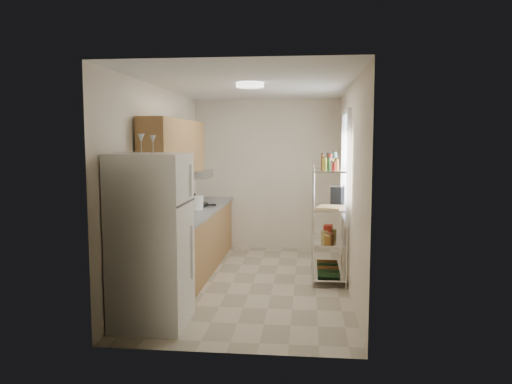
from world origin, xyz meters
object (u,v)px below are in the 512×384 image
(frying_pan_large, at_px, (200,204))
(espresso_machine, at_px, (338,195))
(refrigerator, at_px, (151,240))
(rice_cooker, at_px, (195,202))
(cutting_board, at_px, (330,207))

(frying_pan_large, relative_size, espresso_machine, 0.96)
(refrigerator, bearing_deg, espresso_machine, 46.22)
(refrigerator, relative_size, espresso_machine, 6.59)
(frying_pan_large, xyz_separation_m, espresso_machine, (2.06, -0.48, 0.22))
(refrigerator, bearing_deg, rice_cooker, 91.15)
(frying_pan_large, distance_m, cutting_board, 2.15)
(cutting_board, bearing_deg, refrigerator, -138.67)
(cutting_board, distance_m, espresso_machine, 0.46)
(rice_cooker, relative_size, cutting_board, 0.62)
(rice_cooker, height_order, frying_pan_large, rice_cooker)
(espresso_machine, bearing_deg, rice_cooker, -167.21)
(refrigerator, distance_m, rice_cooker, 2.17)
(refrigerator, relative_size, frying_pan_large, 6.88)
(rice_cooker, relative_size, espresso_machine, 0.93)
(rice_cooker, bearing_deg, cutting_board, -14.96)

